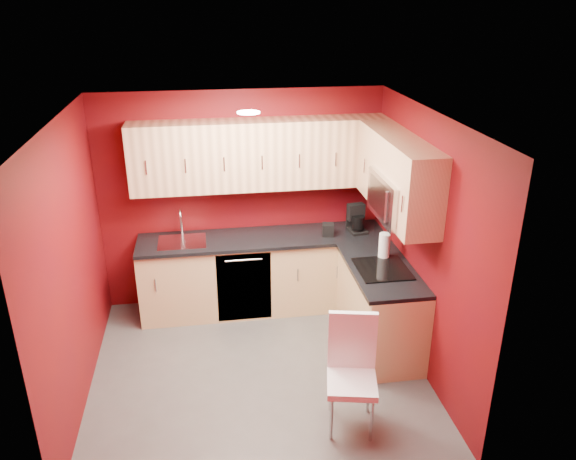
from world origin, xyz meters
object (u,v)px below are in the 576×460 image
object	(u,v)px
paper_towel	(384,246)
dining_chair	(352,377)
napkin_holder	(328,230)
microwave	(399,198)
sink	(182,238)
coffee_maker	(358,219)

from	to	relation	value
paper_towel	dining_chair	bearing A→B (deg)	-116.53
napkin_holder	dining_chair	size ratio (longest dim) A/B	0.14
microwave	paper_towel	xyz separation A→B (m)	(-0.02, 0.26, -0.62)
microwave	sink	world-z (taller)	microwave
paper_towel	dining_chair	world-z (taller)	paper_towel
sink	dining_chair	distance (m)	2.56
dining_chair	paper_towel	bearing A→B (deg)	75.67
sink	dining_chair	size ratio (longest dim) A/B	0.51
coffee_maker	napkin_holder	world-z (taller)	coffee_maker
coffee_maker	paper_towel	distance (m)	0.71
napkin_holder	paper_towel	xyz separation A→B (m)	(0.44, -0.66, 0.06)
coffee_maker	dining_chair	world-z (taller)	coffee_maker
sink	napkin_holder	distance (m)	1.63
coffee_maker	paper_towel	world-z (taller)	coffee_maker
coffee_maker	microwave	bearing A→B (deg)	-91.81
paper_towel	coffee_maker	bearing A→B (deg)	97.24
dining_chair	coffee_maker	bearing A→B (deg)	86.29
napkin_holder	sink	bearing A→B (deg)	176.84
microwave	coffee_maker	distance (m)	1.13
coffee_maker	dining_chair	xyz separation A→B (m)	(-0.59, -2.05, -0.56)
microwave	sink	distance (m)	2.43
sink	napkin_holder	size ratio (longest dim) A/B	3.75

